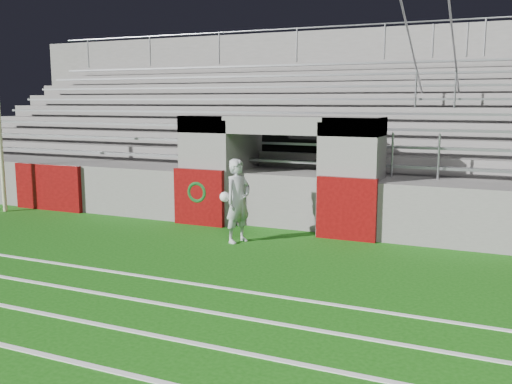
% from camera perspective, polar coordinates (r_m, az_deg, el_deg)
% --- Properties ---
extents(ground, '(90.00, 90.00, 0.00)m').
position_cam_1_polar(ground, '(10.44, -5.08, -7.34)').
color(ground, '#14510D').
rests_on(ground, ground).
extents(field_post, '(0.11, 0.11, 3.55)m').
position_cam_1_polar(field_post, '(16.58, -24.16, 4.26)').
color(field_post, '#C5BC93').
rests_on(field_post, ground).
extents(stadium_structure, '(26.00, 8.48, 5.42)m').
position_cam_1_polar(stadium_structure, '(17.47, 7.70, 4.25)').
color(stadium_structure, '#605D5B').
rests_on(stadium_structure, ground).
extents(goalkeeper_with_ball, '(0.66, 0.75, 1.76)m').
position_cam_1_polar(goalkeeper_with_ball, '(11.91, -1.83, -0.88)').
color(goalkeeper_with_ball, '#A4AAAE').
rests_on(goalkeeper_with_ball, ground).
extents(hose_coil, '(0.52, 0.15, 0.54)m').
position_cam_1_polar(hose_coil, '(13.62, -5.85, 0.04)').
color(hose_coil, '#0C3F1B').
rests_on(hose_coil, ground).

